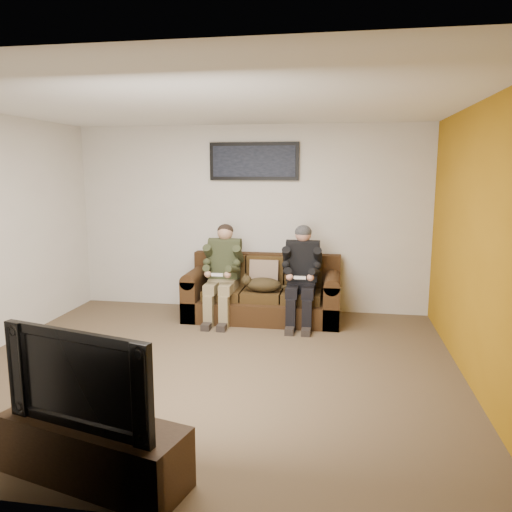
% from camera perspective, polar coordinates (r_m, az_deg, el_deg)
% --- Properties ---
extents(floor, '(5.00, 5.00, 0.00)m').
position_cam_1_polar(floor, '(5.24, -5.17, -12.45)').
color(floor, brown).
rests_on(floor, ground).
extents(ceiling, '(5.00, 5.00, 0.00)m').
position_cam_1_polar(ceiling, '(4.89, -5.65, 17.03)').
color(ceiling, silver).
rests_on(ceiling, ground).
extents(wall_back, '(5.00, 0.00, 5.00)m').
position_cam_1_polar(wall_back, '(7.08, -0.70, 4.28)').
color(wall_back, beige).
rests_on(wall_back, ground).
extents(wall_front, '(5.00, 0.00, 5.00)m').
position_cam_1_polar(wall_front, '(2.82, -17.26, -4.56)').
color(wall_front, beige).
rests_on(wall_front, ground).
extents(wall_right, '(0.00, 4.50, 4.50)m').
position_cam_1_polar(wall_right, '(4.89, 24.18, 0.95)').
color(wall_right, beige).
rests_on(wall_right, ground).
extents(accent_wall_right, '(0.00, 4.50, 4.50)m').
position_cam_1_polar(accent_wall_right, '(4.89, 24.07, 0.95)').
color(accent_wall_right, '#A67110').
rests_on(accent_wall_right, ground).
extents(sofa, '(2.04, 0.88, 0.84)m').
position_cam_1_polar(sofa, '(6.79, 0.88, -4.40)').
color(sofa, '#352110').
rests_on(sofa, ground).
extents(throw_pillow, '(0.39, 0.19, 0.39)m').
position_cam_1_polar(throw_pillow, '(6.77, 0.93, -2.03)').
color(throw_pillow, '#876E59').
rests_on(throw_pillow, sofa).
extents(throw_blanket, '(0.42, 0.20, 0.07)m').
position_cam_1_polar(throw_blanket, '(7.05, -3.77, 0.43)').
color(throw_blanket, tan).
rests_on(throw_blanket, sofa).
extents(person_left, '(0.51, 0.87, 1.26)m').
position_cam_1_polar(person_left, '(6.64, -3.82, -1.31)').
color(person_left, '#857753').
rests_on(person_left, sofa).
extents(person_right, '(0.51, 0.86, 1.27)m').
position_cam_1_polar(person_right, '(6.48, 5.25, -1.58)').
color(person_right, black).
rests_on(person_right, sofa).
extents(cat, '(0.66, 0.26, 0.24)m').
position_cam_1_polar(cat, '(6.51, 0.69, -3.26)').
color(cat, '#423319').
rests_on(cat, sofa).
extents(framed_poster, '(1.25, 0.05, 0.52)m').
position_cam_1_polar(framed_poster, '(7.01, -0.23, 10.77)').
color(framed_poster, black).
rests_on(framed_poster, wall_back).
extents(tv_stand, '(1.33, 0.71, 0.40)m').
position_cam_1_polar(tv_stand, '(3.60, -18.03, -20.34)').
color(tv_stand, '#301F10').
rests_on(tv_stand, ground).
extents(television, '(1.10, 0.41, 0.63)m').
position_cam_1_polar(television, '(3.37, -18.50, -12.71)').
color(television, black).
rests_on(television, tv_stand).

